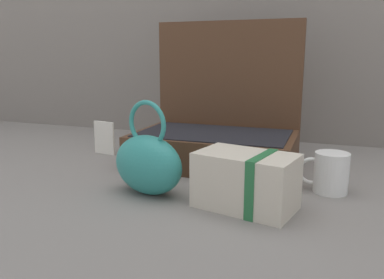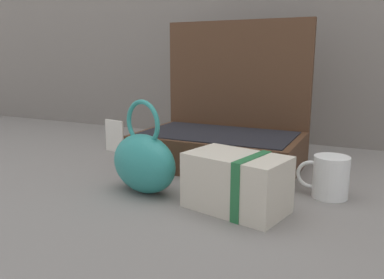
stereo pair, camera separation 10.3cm
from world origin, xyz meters
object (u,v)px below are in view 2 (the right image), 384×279
at_px(open_suitcase, 223,133).
at_px(coffee_mug, 330,177).
at_px(cream_toiletry_bag, 238,183).
at_px(info_card_left, 115,136).
at_px(teal_pouch_handbag, 144,162).

bearing_deg(open_suitcase, coffee_mug, -27.57).
bearing_deg(cream_toiletry_bag, info_card_left, 150.61).
xyz_separation_m(open_suitcase, coffee_mug, (0.33, -0.17, -0.05)).
height_order(teal_pouch_handbag, info_card_left, teal_pouch_handbag).
height_order(teal_pouch_handbag, cream_toiletry_bag, teal_pouch_handbag).
distance_m(open_suitcase, cream_toiletry_bag, 0.38).
height_order(cream_toiletry_bag, info_card_left, cream_toiletry_bag).
height_order(coffee_mug, info_card_left, info_card_left).
distance_m(coffee_mug, info_card_left, 0.73).
relative_size(open_suitcase, info_card_left, 4.29).
bearing_deg(open_suitcase, cream_toiletry_bag, -64.13).
relative_size(open_suitcase, coffee_mug, 3.96).
distance_m(cream_toiletry_bag, info_card_left, 0.63).
height_order(cream_toiletry_bag, coffee_mug, cream_toiletry_bag).
height_order(open_suitcase, coffee_mug, open_suitcase).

